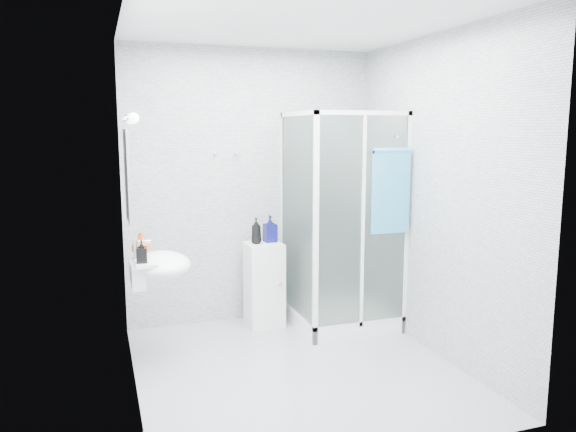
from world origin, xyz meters
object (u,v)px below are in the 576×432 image
object	(u,v)px
wall_basin	(157,266)
shampoo_bottle_a	(256,231)
shampoo_bottle_b	(270,229)
hand_towel	(391,189)
storage_cabinet	(264,284)
shower_enclosure	(336,281)
soap_dispenser_orange	(141,244)
soap_dispenser_black	(142,251)

from	to	relation	value
wall_basin	shampoo_bottle_a	size ratio (longest dim) A/B	2.30
shampoo_bottle_a	shampoo_bottle_b	xyz separation A→B (m)	(0.15, 0.04, 0.00)
hand_towel	shampoo_bottle_b	bearing A→B (deg)	140.15
storage_cabinet	shampoo_bottle_b	size ratio (longest dim) A/B	3.15
shower_enclosure	wall_basin	xyz separation A→B (m)	(-1.66, -0.32, 0.35)
shower_enclosure	hand_towel	distance (m)	1.03
shower_enclosure	shampoo_bottle_b	size ratio (longest dim) A/B	7.95
storage_cabinet	shampoo_bottle_a	bearing A→B (deg)	178.08
shower_enclosure	soap_dispenser_orange	size ratio (longest dim) A/B	10.88
soap_dispenser_black	shampoo_bottle_a	bearing A→B (deg)	34.27
shampoo_bottle_a	soap_dispenser_black	distance (m)	1.31
hand_towel	soap_dispenser_orange	bearing A→B (deg)	174.56
soap_dispenser_black	soap_dispenser_orange	bearing A→B (deg)	87.32
shampoo_bottle_a	shower_enclosure	bearing A→B (deg)	-22.13
soap_dispenser_orange	soap_dispenser_black	distance (m)	0.26
shampoo_bottle_a	soap_dispenser_black	world-z (taller)	shampoo_bottle_a
wall_basin	hand_towel	bearing A→B (deg)	-2.47
storage_cabinet	soap_dispenser_orange	size ratio (longest dim) A/B	4.31
soap_dispenser_orange	shampoo_bottle_a	bearing A→B (deg)	24.26
wall_basin	hand_towel	world-z (taller)	hand_towel
storage_cabinet	soap_dispenser_black	xyz separation A→B (m)	(-1.16, -0.74, 0.55)
shampoo_bottle_b	soap_dispenser_orange	distance (m)	1.33
shampoo_bottle_a	soap_dispenser_black	bearing A→B (deg)	-145.73
shower_enclosure	hand_towel	xyz separation A→B (m)	(0.32, -0.40, 0.89)
shower_enclosure	soap_dispenser_black	world-z (taller)	shower_enclosure
wall_basin	soap_dispenser_black	distance (m)	0.24
storage_cabinet	hand_towel	distance (m)	1.49
storage_cabinet	shower_enclosure	bearing A→B (deg)	-25.03
shower_enclosure	wall_basin	world-z (taller)	shower_enclosure
wall_basin	hand_towel	distance (m)	2.05
hand_towel	soap_dispenser_black	size ratio (longest dim) A/B	4.30
hand_towel	shampoo_bottle_b	distance (m)	1.20
shower_enclosure	shampoo_bottle_a	distance (m)	0.88
hand_towel	shampoo_bottle_a	world-z (taller)	hand_towel
hand_towel	soap_dispenser_black	world-z (taller)	hand_towel
shampoo_bottle_a	shampoo_bottle_b	bearing A→B (deg)	15.00
wall_basin	soap_dispenser_black	xyz separation A→B (m)	(-0.12, -0.14, 0.15)
shower_enclosure	shampoo_bottle_a	world-z (taller)	shower_enclosure
wall_basin	shampoo_bottle_a	world-z (taller)	shampoo_bottle_a
shampoo_bottle_b	soap_dispenser_black	distance (m)	1.46
soap_dispenser_orange	soap_dispenser_black	xyz separation A→B (m)	(-0.01, -0.26, -0.01)
hand_towel	shampoo_bottle_b	xyz separation A→B (m)	(-0.87, 0.72, -0.42)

